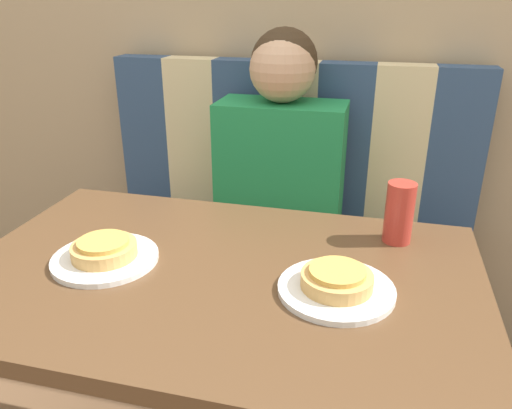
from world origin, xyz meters
TOP-DOWN VIEW (x-y plane):
  - booth_seat at (0.00, 0.63)m, footprint 1.25×0.46m
  - booth_backrest at (0.00, 0.82)m, footprint 1.25×0.09m
  - dining_table at (0.00, 0.00)m, footprint 1.06×0.68m
  - person at (0.00, 0.64)m, footprint 0.39×0.22m
  - plate_left at (-0.24, -0.02)m, footprint 0.22×0.22m
  - plate_right at (0.24, -0.02)m, footprint 0.22×0.22m
  - pizza_left at (-0.24, -0.02)m, footprint 0.14×0.14m
  - pizza_right at (0.24, -0.02)m, footprint 0.14×0.14m
  - drinking_cup at (0.35, 0.22)m, footprint 0.06×0.06m

SIDE VIEW (x-z plane):
  - booth_seat at x=0.00m, z-range 0.00..0.47m
  - dining_table at x=0.00m, z-range 0.27..0.99m
  - plate_left at x=-0.24m, z-range 0.72..0.73m
  - plate_right at x=0.24m, z-range 0.72..0.73m
  - pizza_left at x=-0.24m, z-range 0.73..0.77m
  - pizza_right at x=0.24m, z-range 0.73..0.77m
  - booth_backrest at x=0.00m, z-range 0.47..1.03m
  - drinking_cup at x=0.35m, z-range 0.72..0.86m
  - person at x=0.00m, z-range 0.46..1.15m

